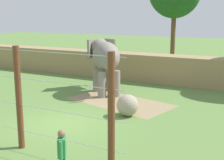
% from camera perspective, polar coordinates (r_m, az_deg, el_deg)
% --- Properties ---
extents(ground_plane, '(120.00, 120.00, 0.00)m').
position_cam_1_polar(ground_plane, '(14.20, -8.89, -8.03)').
color(ground_plane, '#5B7F3D').
extents(dirt_patch, '(6.47, 4.37, 0.01)m').
position_cam_1_polar(dirt_patch, '(17.51, 1.45, -4.05)').
color(dirt_patch, '#937F5B').
rests_on(dirt_patch, ground).
extents(embankment_wall, '(36.00, 1.80, 2.00)m').
position_cam_1_polar(embankment_wall, '(23.13, 6.99, 2.28)').
color(embankment_wall, '#997F56').
rests_on(embankment_wall, ground).
extents(elephant, '(3.62, 3.82, 3.31)m').
position_cam_1_polar(elephant, '(19.27, -1.35, 4.06)').
color(elephant, gray).
rests_on(elephant, ground).
extents(enrichment_ball, '(1.06, 1.06, 1.06)m').
position_cam_1_polar(enrichment_ball, '(15.01, 2.88, -4.67)').
color(enrichment_ball, gray).
rests_on(enrichment_ball, ground).
extents(cable_fence, '(8.79, 0.23, 3.76)m').
position_cam_1_polar(cable_fence, '(11.62, -17.16, -3.15)').
color(cable_fence, brown).
rests_on(cable_fence, ground).
extents(zookeeper, '(0.41, 0.54, 1.67)m').
position_cam_1_polar(zookeeper, '(9.08, -9.17, -13.47)').
color(zookeeper, '#232328').
rests_on(zookeeper, ground).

